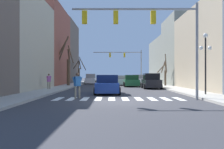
% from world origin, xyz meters
% --- Properties ---
extents(ground_plane, '(240.00, 240.00, 0.00)m').
position_xyz_m(ground_plane, '(0.00, 0.00, 0.00)').
color(ground_plane, '#38383D').
extents(sidewalk_left, '(2.52, 90.00, 0.15)m').
position_xyz_m(sidewalk_left, '(-6.60, 0.00, 0.07)').
color(sidewalk_left, '#ADA89E').
rests_on(sidewalk_left, ground_plane).
extents(building_row_left, '(6.00, 48.76, 12.03)m').
position_xyz_m(building_row_left, '(-10.86, 19.90, 5.44)').
color(building_row_left, '#66564C').
rests_on(building_row_left, ground_plane).
extents(building_row_right, '(6.00, 48.86, 11.19)m').
position_xyz_m(building_row_right, '(10.86, 17.44, 4.78)').
color(building_row_right, '#515B66').
rests_on(building_row_right, ground_plane).
extents(crosswalk_stripes, '(8.55, 2.60, 0.01)m').
position_xyz_m(crosswalk_stripes, '(0.00, 1.84, 0.00)').
color(crosswalk_stripes, white).
rests_on(crosswalk_stripes, ground_plane).
extents(traffic_signal_near, '(8.21, 0.28, 6.30)m').
position_xyz_m(traffic_signal_near, '(2.02, 1.28, 4.73)').
color(traffic_signal_near, gray).
rests_on(traffic_signal_near, ground_plane).
extents(traffic_signal_far, '(9.16, 0.28, 6.31)m').
position_xyz_m(traffic_signal_far, '(2.29, 33.72, 4.69)').
color(traffic_signal_far, gray).
rests_on(traffic_signal_far, ground_plane).
extents(street_lamp_right_corner, '(0.95, 0.36, 4.62)m').
position_xyz_m(street_lamp_right_corner, '(6.65, 4.08, 3.40)').
color(street_lamp_right_corner, black).
rests_on(street_lamp_right_corner, sidewalk_right).
extents(car_parked_left_far, '(2.20, 4.19, 1.61)m').
position_xyz_m(car_parked_left_far, '(2.25, 20.43, 0.75)').
color(car_parked_left_far, '#236B38').
rests_on(car_parked_left_far, ground_plane).
extents(car_parked_left_mid, '(2.15, 4.64, 1.61)m').
position_xyz_m(car_parked_left_mid, '(-0.82, 6.55, 0.76)').
color(car_parked_left_mid, navy).
rests_on(car_parked_left_mid, ground_plane).
extents(car_parked_left_near, '(2.08, 4.17, 1.80)m').
position_xyz_m(car_parked_left_near, '(4.18, 15.04, 0.83)').
color(car_parked_left_near, black).
rests_on(car_parked_left_near, ground_plane).
extents(car_parked_right_near, '(2.14, 4.60, 1.66)m').
position_xyz_m(car_parked_right_near, '(4.15, 30.07, 0.78)').
color(car_parked_right_near, silver).
rests_on(car_parked_right_near, ground_plane).
extents(car_driving_away_lane, '(2.02, 4.85, 1.80)m').
position_xyz_m(car_driving_away_lane, '(-4.21, 31.20, 0.83)').
color(car_driving_away_lane, white).
rests_on(car_driving_away_lane, ground_plane).
extents(car_driving_toward_lane, '(2.18, 4.57, 1.53)m').
position_xyz_m(car_driving_toward_lane, '(0.65, 25.57, 0.72)').
color(car_driving_toward_lane, white).
rests_on(car_driving_toward_lane, ground_plane).
extents(pedestrian_near_right_corner, '(0.66, 0.54, 1.78)m').
position_xyz_m(pedestrian_near_right_corner, '(-2.80, 2.11, 1.06)').
color(pedestrian_near_right_corner, '#7A705B').
rests_on(pedestrian_near_right_corner, ground_plane).
extents(pedestrian_waiting_at_curb, '(0.43, 0.63, 1.60)m').
position_xyz_m(pedestrian_waiting_at_curb, '(-6.99, 11.41, 1.10)').
color(pedestrian_waiting_at_curb, '#7A705B').
rests_on(pedestrian_waiting_at_curb, sidewalk_left).
extents(street_tree_right_far, '(2.77, 2.23, 4.94)m').
position_xyz_m(street_tree_right_far, '(-6.67, 33.84, 2.50)').
color(street_tree_right_far, '#473828').
rests_on(street_tree_right_far, sidewalk_left).
extents(street_tree_right_near, '(2.78, 2.43, 7.00)m').
position_xyz_m(street_tree_right_near, '(-6.82, 21.33, 3.24)').
color(street_tree_right_near, brown).
rests_on(street_tree_right_near, sidewalk_left).
extents(street_tree_right_mid, '(1.36, 2.22, 4.39)m').
position_xyz_m(street_tree_right_mid, '(6.92, 20.72, 1.94)').
color(street_tree_right_mid, brown).
rests_on(street_tree_right_mid, sidewalk_right).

